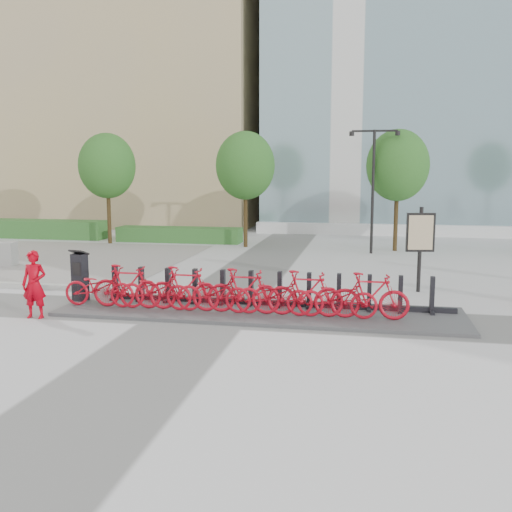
% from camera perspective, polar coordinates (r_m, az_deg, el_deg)
% --- Properties ---
extents(ground, '(120.00, 120.00, 0.00)m').
position_cam_1_polar(ground, '(13.68, -5.34, -5.77)').
color(ground, silver).
extents(tan_building, '(26.00, 16.00, 30.00)m').
position_cam_1_polar(tan_building, '(45.00, -16.93, 23.14)').
color(tan_building, tan).
rests_on(tan_building, ground).
extents(gravel_patch, '(14.00, 14.00, 0.00)m').
position_cam_1_polar(gravel_patch, '(24.27, -23.71, -0.18)').
color(gravel_patch, gray).
rests_on(gravel_patch, ground).
extents(hedge_a, '(10.00, 1.40, 0.90)m').
position_cam_1_polar(hedge_a, '(31.80, -23.09, 2.56)').
color(hedge_a, '#215823').
rests_on(hedge_a, ground).
extents(hedge_b, '(6.00, 1.20, 0.70)m').
position_cam_1_polar(hedge_b, '(27.52, -7.68, 2.14)').
color(hedge_b, '#215823').
rests_on(hedge_b, ground).
extents(tree_0, '(2.60, 2.60, 5.10)m').
position_cam_1_polar(tree_0, '(27.37, -14.66, 8.70)').
color(tree_0, black).
rests_on(tree_0, ground).
extents(tree_1, '(2.60, 2.60, 5.10)m').
position_cam_1_polar(tree_1, '(25.27, -1.07, 9.01)').
color(tree_1, black).
rests_on(tree_1, ground).
extents(tree_2, '(2.60, 2.60, 5.10)m').
position_cam_1_polar(tree_2, '(24.76, 13.99, 8.77)').
color(tree_2, black).
rests_on(tree_2, ground).
extents(streetlamp, '(2.00, 0.20, 5.00)m').
position_cam_1_polar(streetlamp, '(23.73, 11.65, 7.77)').
color(streetlamp, black).
rests_on(streetlamp, ground).
extents(dock_pad, '(9.60, 2.40, 0.08)m').
position_cam_1_polar(dock_pad, '(13.66, 0.28, -5.59)').
color(dock_pad, '#484849').
rests_on(dock_pad, ground).
extents(dock_rail_posts, '(8.02, 0.50, 0.85)m').
position_cam_1_polar(dock_rail_posts, '(14.00, 0.89, -3.29)').
color(dock_rail_posts, black).
rests_on(dock_rail_posts, dock_pad).
extents(bike_0, '(1.81, 0.63, 0.95)m').
position_cam_1_polar(bike_0, '(14.45, -15.39, -3.03)').
color(bike_0, '#AC0A1A').
rests_on(bike_0, dock_pad).
extents(bike_1, '(1.75, 0.50, 1.05)m').
position_cam_1_polar(bike_1, '(14.14, -12.77, -2.96)').
color(bike_1, '#AC0A1A').
rests_on(bike_1, dock_pad).
extents(bike_2, '(1.81, 0.63, 0.95)m').
position_cam_1_polar(bike_2, '(13.88, -10.04, -3.32)').
color(bike_2, '#AC0A1A').
rests_on(bike_2, dock_pad).
extents(bike_3, '(1.75, 0.50, 1.05)m').
position_cam_1_polar(bike_3, '(13.63, -7.21, -3.25)').
color(bike_3, '#AC0A1A').
rests_on(bike_3, dock_pad).
extents(bike_4, '(1.81, 0.63, 0.95)m').
position_cam_1_polar(bike_4, '(13.44, -4.28, -3.60)').
color(bike_4, '#AC0A1A').
rests_on(bike_4, dock_pad).
extents(bike_5, '(1.75, 0.50, 1.05)m').
position_cam_1_polar(bike_5, '(13.26, -1.27, -3.51)').
color(bike_5, '#AC0A1A').
rests_on(bike_5, dock_pad).
extents(bike_6, '(1.81, 0.63, 0.95)m').
position_cam_1_polar(bike_6, '(13.14, 1.81, -3.86)').
color(bike_6, '#AC0A1A').
rests_on(bike_6, dock_pad).
extents(bike_7, '(1.75, 0.50, 1.05)m').
position_cam_1_polar(bike_7, '(13.04, 4.94, -3.75)').
color(bike_7, '#AC0A1A').
rests_on(bike_7, dock_pad).
extents(bike_8, '(1.81, 0.63, 0.95)m').
position_cam_1_polar(bike_8, '(12.99, 8.10, -4.08)').
color(bike_8, '#AC0A1A').
rests_on(bike_8, dock_pad).
extents(bike_9, '(1.75, 0.50, 1.05)m').
position_cam_1_polar(bike_9, '(12.97, 11.29, -3.95)').
color(bike_9, '#AC0A1A').
rests_on(bike_9, dock_pad).
extents(kiosk, '(0.46, 0.40, 1.32)m').
position_cam_1_polar(kiosk, '(15.23, -17.20, -1.91)').
color(kiosk, black).
rests_on(kiosk, dock_pad).
extents(worker_red, '(0.60, 0.42, 1.57)m').
position_cam_1_polar(worker_red, '(14.05, -21.30, -2.67)').
color(worker_red, '#A9000F').
rests_on(worker_red, ground).
extents(map_sign, '(0.79, 0.26, 2.38)m').
position_cam_1_polar(map_sign, '(16.46, 16.12, 1.93)').
color(map_sign, black).
rests_on(map_sign, ground).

